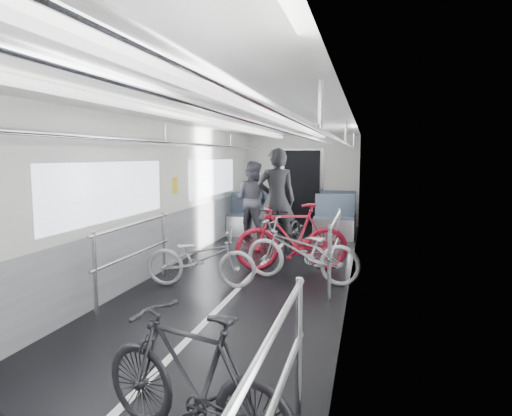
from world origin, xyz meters
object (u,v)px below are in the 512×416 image
at_px(bike_left_far, 201,258).
at_px(bike_aisle, 284,230).
at_px(bike_right_mid, 301,251).
at_px(person_standing, 276,200).
at_px(person_seated, 252,200).
at_px(bike_right_near, 193,378).
at_px(bike_right_far, 292,237).

distance_m(bike_left_far, bike_aisle, 2.63).
bearing_deg(bike_right_mid, bike_aisle, -150.72).
bearing_deg(person_standing, bike_left_far, 62.19).
xyz_separation_m(bike_right_mid, person_seated, (-1.62, 3.42, 0.40)).
height_order(bike_left_far, bike_aisle, bike_aisle).
bearing_deg(bike_right_mid, person_seated, -142.98).
relative_size(bike_left_far, bike_aisle, 0.95).
relative_size(bike_right_near, bike_aisle, 0.91).
xyz_separation_m(bike_left_far, person_standing, (0.56, 2.63, 0.58)).
bearing_deg(bike_aisle, bike_right_far, -60.44).
distance_m(bike_aisle, person_standing, 0.60).
bearing_deg(bike_right_far, person_seated, -169.29).
height_order(bike_right_near, person_seated, person_seated).
height_order(bike_left_far, person_standing, person_standing).
distance_m(bike_aisle, person_seated, 1.86).
bearing_deg(bike_right_mid, bike_left_far, -53.92).
bearing_deg(bike_right_far, bike_left_far, -57.76).
height_order(bike_right_mid, bike_right_far, bike_right_far).
xyz_separation_m(bike_right_far, bike_aisle, (-0.37, 1.32, -0.11)).
relative_size(bike_right_near, bike_right_far, 0.83).
relative_size(bike_right_near, person_seated, 0.88).
xyz_separation_m(bike_aisle, person_standing, (-0.17, 0.10, 0.56)).
distance_m(bike_left_far, person_seated, 4.06).
bearing_deg(bike_right_far, bike_right_near, -13.79).
bearing_deg(person_standing, bike_right_mid, 95.37).
height_order(bike_right_mid, person_standing, person_standing).
bearing_deg(person_seated, bike_left_far, 108.60).
bearing_deg(person_seated, person_standing, 135.75).
bearing_deg(bike_aisle, bike_right_near, -71.30).
xyz_separation_m(bike_right_mid, bike_aisle, (-0.61, 1.92, -0.03)).
distance_m(bike_right_far, person_standing, 1.59).
distance_m(bike_right_far, person_seated, 3.15).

